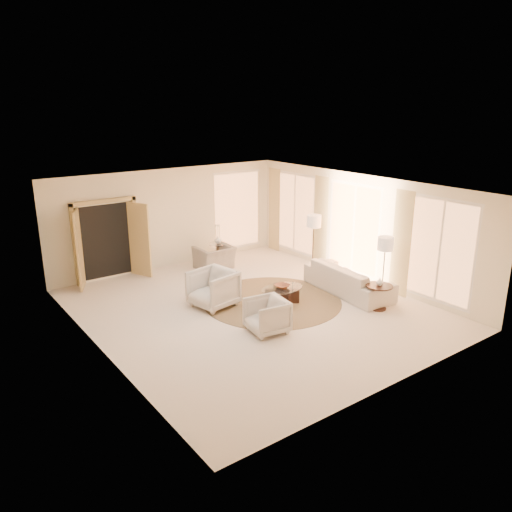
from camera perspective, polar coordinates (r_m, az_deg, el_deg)
room at (r=11.05m, az=-0.44°, el=0.62°), size 7.04×8.04×2.83m
windows_right at (r=13.37m, az=11.37°, el=3.01°), size 0.10×6.40×2.40m
window_back_corner at (r=15.48m, az=-2.14°, el=5.25°), size 1.70×0.10×2.40m
curtains_right at (r=13.95m, az=8.51°, el=3.53°), size 0.06×5.20×2.60m
french_doors at (r=13.58m, az=-16.61°, el=1.60°), size 1.95×0.66×2.16m
area_rug at (r=11.97m, az=1.85°, el=-5.12°), size 3.90×3.90×0.01m
sofa at (r=12.58m, az=10.52°, el=-2.59°), size 1.16×2.50×0.71m
armchair_left at (r=11.55m, az=-4.94°, el=-3.53°), size 1.02×1.07×0.95m
armchair_right at (r=10.28m, az=1.25°, el=-6.66°), size 0.81×0.85×0.78m
accent_chair at (r=14.17m, az=-4.78°, el=0.25°), size 1.01×0.66×0.87m
coffee_table at (r=11.73m, az=2.99°, el=-4.33°), size 1.41×1.41×0.40m
end_table at (r=11.72m, az=13.86°, el=-4.10°), size 0.61×0.61×0.58m
side_table at (r=14.58m, az=-4.34°, el=0.50°), size 0.54×0.54×0.62m
floor_lamp_near at (r=13.69m, az=6.63°, el=3.68°), size 0.39×0.39×1.62m
floor_lamp_far at (r=12.09m, az=14.56°, el=1.06°), size 0.37×0.37×1.54m
bowl at (r=11.67m, az=3.01°, el=-3.46°), size 0.37×0.37×0.08m
end_vase at (r=11.63m, az=13.95°, el=-2.88°), size 0.20×0.20×0.18m
side_vase at (r=14.48m, az=-4.37°, el=1.84°), size 0.27×0.27×0.22m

